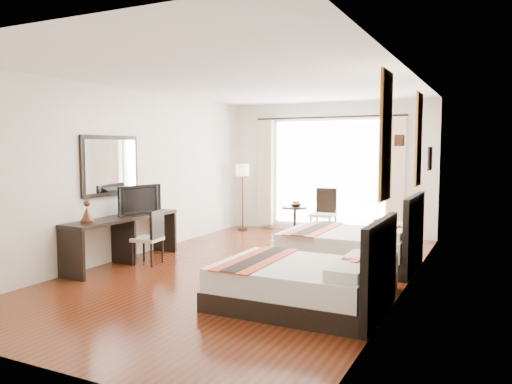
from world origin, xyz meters
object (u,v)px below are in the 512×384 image
at_px(television, 137,200).
at_px(window_chair, 323,223).
at_px(vase, 380,249).
at_px(console_desk, 124,240).
at_px(bed_far, 354,246).
at_px(bed_near, 305,283).
at_px(desk_chair, 149,248).
at_px(floor_lamp, 243,175).
at_px(fruit_bowl, 296,205).
at_px(nightstand, 379,273).
at_px(side_table, 295,221).
at_px(table_lamp, 383,230).

relative_size(television, window_chair, 0.83).
xyz_separation_m(vase, console_desk, (-3.99, -0.11, -0.20)).
xyz_separation_m(bed_far, console_desk, (-3.28, -1.54, 0.08)).
distance_m(bed_near, desk_chair, 3.10).
height_order(vase, floor_lamp, floor_lamp).
bearing_deg(window_chair, desk_chair, -26.18).
distance_m(vase, television, 4.00).
xyz_separation_m(bed_near, fruit_bowl, (-1.87, 4.44, 0.35)).
height_order(desk_chair, fruit_bowl, desk_chair).
height_order(nightstand, window_chair, window_chair).
xyz_separation_m(console_desk, floor_lamp, (0.16, 3.76, 0.86)).
distance_m(vase, window_chair, 4.03).
xyz_separation_m(floor_lamp, side_table, (1.30, -0.12, -0.94)).
bearing_deg(vase, bed_far, 116.45).
relative_size(table_lamp, desk_chair, 0.47).
xyz_separation_m(bed_near, side_table, (-1.88, 4.41, 0.02)).
bearing_deg(nightstand, fruit_bowl, 125.93).
distance_m(television, floor_lamp, 3.45).
distance_m(side_table, window_chair, 0.63).
relative_size(console_desk, television, 2.65).
bearing_deg(nightstand, vase, -75.75).
relative_size(table_lamp, television, 0.49).
xyz_separation_m(nightstand, window_chair, (-1.88, 3.42, 0.07)).
distance_m(bed_far, side_table, 2.79).
distance_m(floor_lamp, window_chair, 2.15).
bearing_deg(console_desk, television, 86.36).
height_order(television, floor_lamp, floor_lamp).
relative_size(nightstand, side_table, 0.81).
bearing_deg(bed_near, side_table, 113.11).
bearing_deg(floor_lamp, vase, -43.52).
height_order(bed_near, nightstand, bed_near).
bearing_deg(window_chair, fruit_bowl, -92.11).
bearing_deg(bed_far, bed_near, -88.63).
xyz_separation_m(desk_chair, window_chair, (1.71, 3.51, 0.04)).
bearing_deg(console_desk, bed_far, 25.08).
distance_m(bed_near, floor_lamp, 5.62).
xyz_separation_m(television, floor_lamp, (0.14, 3.44, 0.25)).
bearing_deg(fruit_bowl, desk_chair, -107.19).
bearing_deg(bed_near, nightstand, 58.17).
distance_m(vase, desk_chair, 3.63).
xyz_separation_m(bed_far, vase, (0.71, -1.43, 0.28)).
bearing_deg(side_table, nightstand, -53.67).
bearing_deg(floor_lamp, console_desk, -92.39).
bearing_deg(nightstand, table_lamp, 72.72).
relative_size(bed_near, side_table, 3.16).
height_order(bed_near, window_chair, bed_near).
height_order(nightstand, fruit_bowl, fruit_bowl).
bearing_deg(console_desk, floor_lamp, 87.61).
xyz_separation_m(television, desk_chair, (0.36, -0.17, -0.73)).
height_order(desk_chair, side_table, desk_chair).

